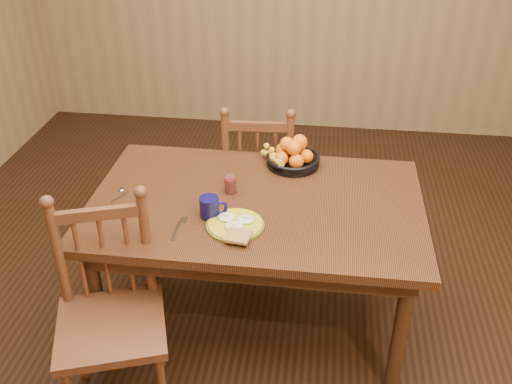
# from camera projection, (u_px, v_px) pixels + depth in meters

# --- Properties ---
(room) EXTENTS (4.52, 5.02, 2.72)m
(room) POSITION_uv_depth(u_px,v_px,m) (256.00, 82.00, 2.43)
(room) COLOR black
(room) RESTS_ON ground
(dining_table) EXTENTS (1.60, 1.00, 0.75)m
(dining_table) POSITION_uv_depth(u_px,v_px,m) (256.00, 215.00, 2.79)
(dining_table) COLOR black
(dining_table) RESTS_ON ground
(chair_far) EXTENTS (0.46, 0.45, 0.97)m
(chair_far) POSITION_uv_depth(u_px,v_px,m) (259.00, 178.00, 3.47)
(chair_far) COLOR #502D18
(chair_far) RESTS_ON ground
(chair_near) EXTENTS (0.57, 0.56, 1.00)m
(chair_near) POSITION_uv_depth(u_px,v_px,m) (111.00, 316.00, 2.45)
(chair_near) COLOR #502D18
(chair_near) RESTS_ON ground
(breakfast_plate) EXTENTS (0.26, 0.29, 0.04)m
(breakfast_plate) POSITION_uv_depth(u_px,v_px,m) (235.00, 225.00, 2.55)
(breakfast_plate) COLOR #59601E
(breakfast_plate) RESTS_ON dining_table
(fork) EXTENTS (0.03, 0.18, 0.00)m
(fork) POSITION_uv_depth(u_px,v_px,m) (179.00, 227.00, 2.55)
(fork) COLOR silver
(fork) RESTS_ON dining_table
(spoon) EXTENTS (0.06, 0.15, 0.01)m
(spoon) POSITION_uv_depth(u_px,v_px,m) (121.00, 192.00, 2.81)
(spoon) COLOR silver
(spoon) RESTS_ON dining_table
(coffee_mug) EXTENTS (0.13, 0.09, 0.10)m
(coffee_mug) POSITION_uv_depth(u_px,v_px,m) (210.00, 207.00, 2.61)
(coffee_mug) COLOR #0D0A3A
(coffee_mug) RESTS_ON dining_table
(juice_glass) EXTENTS (0.06, 0.06, 0.09)m
(juice_glass) POSITION_uv_depth(u_px,v_px,m) (230.00, 184.00, 2.79)
(juice_glass) COLOR silver
(juice_glass) RESTS_ON dining_table
(fruit_bowl) EXTENTS (0.32, 0.29, 0.17)m
(fruit_bowl) POSITION_uv_depth(u_px,v_px,m) (292.00, 156.00, 3.02)
(fruit_bowl) COLOR black
(fruit_bowl) RESTS_ON dining_table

